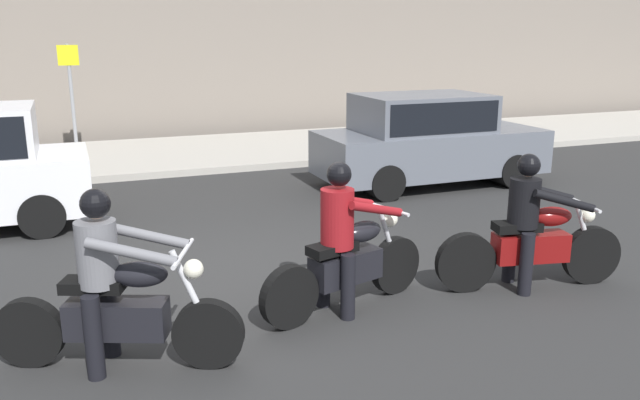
# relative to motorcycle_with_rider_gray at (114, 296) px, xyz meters

# --- Properties ---
(ground_plane) EXTENTS (80.00, 80.00, 0.00)m
(ground_plane) POSITION_rel_motorcycle_with_rider_gray_xyz_m (1.73, 1.64, -0.65)
(ground_plane) COLOR #292929
(sidewalk_slab) EXTENTS (40.00, 4.40, 0.14)m
(sidewalk_slab) POSITION_rel_motorcycle_with_rider_gray_xyz_m (1.73, 9.64, -0.58)
(sidewalk_slab) COLOR #A8A399
(sidewalk_slab) RESTS_ON ground_plane
(motorcycle_with_rider_gray) EXTENTS (2.06, 1.03, 1.59)m
(motorcycle_with_rider_gray) POSITION_rel_motorcycle_with_rider_gray_xyz_m (0.00, 0.00, 0.00)
(motorcycle_with_rider_gray) COLOR black
(motorcycle_with_rider_gray) RESTS_ON ground_plane
(motorcycle_with_rider_crimson) EXTENTS (2.03, 0.85, 1.59)m
(motorcycle_with_rider_crimson) POSITION_rel_motorcycle_with_rider_gray_xyz_m (2.30, 0.39, -0.01)
(motorcycle_with_rider_crimson) COLOR black
(motorcycle_with_rider_crimson) RESTS_ON ground_plane
(motorcycle_with_rider_black_leather) EXTENTS (2.18, 0.79, 1.55)m
(motorcycle_with_rider_black_leather) POSITION_rel_motorcycle_with_rider_gray_xyz_m (4.49, 0.18, -0.02)
(motorcycle_with_rider_black_leather) COLOR black
(motorcycle_with_rider_black_leather) RESTS_ON ground_plane
(parked_sedan_slate_gray) EXTENTS (4.27, 1.82, 1.72)m
(parked_sedan_slate_gray) POSITION_rel_motorcycle_with_rider_gray_xyz_m (6.01, 5.04, 0.23)
(parked_sedan_slate_gray) COLOR slate
(parked_sedan_slate_gray) RESTS_ON ground_plane
(street_sign_post) EXTENTS (0.44, 0.08, 2.45)m
(street_sign_post) POSITION_rel_motorcycle_with_rider_gray_xyz_m (-0.11, 10.15, 0.97)
(street_sign_post) COLOR gray
(street_sign_post) RESTS_ON sidewalk_slab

